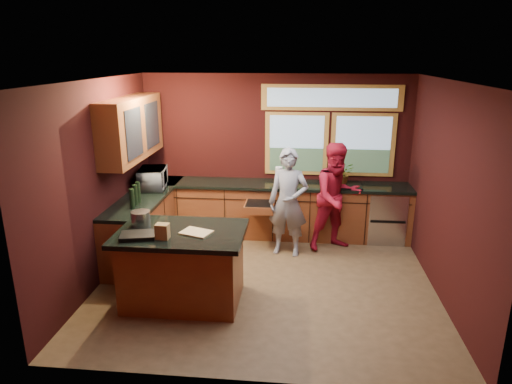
# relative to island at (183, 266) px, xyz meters

# --- Properties ---
(floor) EXTENTS (4.50, 4.50, 0.00)m
(floor) POSITION_rel_island_xyz_m (1.00, 0.59, -0.48)
(floor) COLOR brown
(floor) RESTS_ON ground
(room_shell) EXTENTS (4.52, 4.02, 2.71)m
(room_shell) POSITION_rel_island_xyz_m (0.40, 0.92, 1.32)
(room_shell) COLOR black
(room_shell) RESTS_ON ground
(back_counter) EXTENTS (4.50, 0.64, 0.93)m
(back_counter) POSITION_rel_island_xyz_m (1.19, 2.29, -0.01)
(back_counter) COLOR maroon
(back_counter) RESTS_ON floor
(left_counter) EXTENTS (0.64, 2.30, 0.93)m
(left_counter) POSITION_rel_island_xyz_m (-0.95, 1.44, -0.01)
(left_counter) COLOR maroon
(left_counter) RESTS_ON floor
(island) EXTENTS (1.55, 1.05, 0.95)m
(island) POSITION_rel_island_xyz_m (0.00, 0.00, 0.00)
(island) COLOR maroon
(island) RESTS_ON floor
(person_grey) EXTENTS (0.67, 0.51, 1.67)m
(person_grey) POSITION_rel_island_xyz_m (1.25, 1.56, 0.36)
(person_grey) COLOR slate
(person_grey) RESTS_ON floor
(person_red) EXTENTS (1.03, 0.95, 1.72)m
(person_red) POSITION_rel_island_xyz_m (2.00, 1.84, 0.38)
(person_red) COLOR #A71327
(person_red) RESTS_ON floor
(microwave) EXTENTS (0.49, 0.65, 0.33)m
(microwave) POSITION_rel_island_xyz_m (-0.92, 1.80, 0.62)
(microwave) COLOR #999999
(microwave) RESTS_ON left_counter
(potted_plant) EXTENTS (0.34, 0.29, 0.37)m
(potted_plant) POSITION_rel_island_xyz_m (2.13, 2.34, 0.64)
(potted_plant) COLOR #999999
(potted_plant) RESTS_ON back_counter
(paper_towel) EXTENTS (0.12, 0.12, 0.28)m
(paper_towel) POSITION_rel_island_xyz_m (1.07, 2.29, 0.59)
(paper_towel) COLOR white
(paper_towel) RESTS_ON back_counter
(cutting_board) EXTENTS (0.41, 0.35, 0.02)m
(cutting_board) POSITION_rel_island_xyz_m (0.20, -0.05, 0.48)
(cutting_board) COLOR tan
(cutting_board) RESTS_ON island
(stock_pot) EXTENTS (0.24, 0.24, 0.18)m
(stock_pot) POSITION_rel_island_xyz_m (-0.55, 0.15, 0.56)
(stock_pot) COLOR #AAAAAF
(stock_pot) RESTS_ON island
(paper_bag) EXTENTS (0.16, 0.13, 0.18)m
(paper_bag) POSITION_rel_island_xyz_m (-0.15, -0.25, 0.56)
(paper_bag) COLOR brown
(paper_bag) RESTS_ON island
(black_tray) EXTENTS (0.46, 0.37, 0.05)m
(black_tray) POSITION_rel_island_xyz_m (-0.45, -0.25, 0.49)
(black_tray) COLOR black
(black_tray) RESTS_ON island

